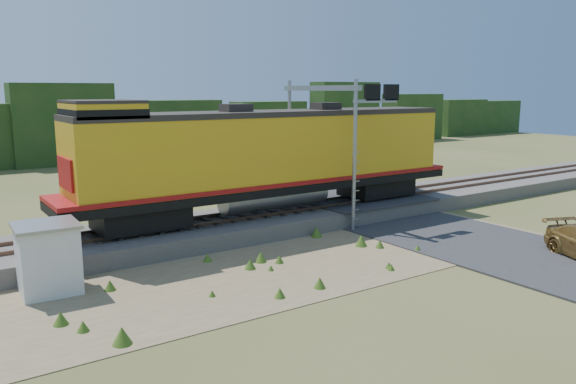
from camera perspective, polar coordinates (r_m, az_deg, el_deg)
ground at (r=23.46m, az=4.55°, el=-6.82°), size 140.00×140.00×0.00m
ballast at (r=28.10m, az=-3.13°, el=-3.07°), size 70.00×5.00×0.80m
rails at (r=27.99m, az=-3.14°, el=-2.11°), size 70.00×1.54×0.16m
dirt_shoulder at (r=22.70m, az=-0.21°, el=-7.34°), size 26.00×8.00×0.03m
road at (r=28.67m, az=14.60°, el=-3.76°), size 7.00×66.00×0.86m
tree_line_north at (r=57.31m, az=-20.09°, el=5.88°), size 130.00×3.00×6.50m
weed_clumps at (r=21.61m, az=-2.94°, el=-8.32°), size 15.00×6.20×0.56m
locomotive at (r=27.90m, az=-1.94°, el=3.72°), size 21.48×3.28×5.54m
shed at (r=21.03m, az=-23.19°, el=-6.16°), size 2.14×2.14×2.45m
signal_gantry at (r=29.26m, az=4.67°, el=7.63°), size 2.94×6.20×7.42m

